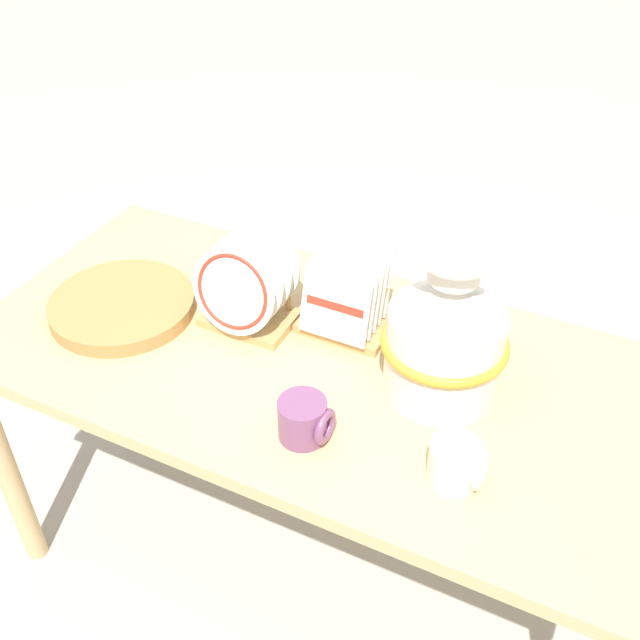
{
  "coord_description": "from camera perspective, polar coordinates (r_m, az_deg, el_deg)",
  "views": [
    {
      "loc": [
        0.54,
        -1.1,
        1.84
      ],
      "look_at": [
        0.0,
        0.0,
        0.87
      ],
      "focal_mm": 42.0,
      "sensor_mm": 36.0,
      "label": 1
    }
  ],
  "objects": [
    {
      "name": "display_table",
      "position": [
        1.69,
        0.0,
        -5.23
      ],
      "size": [
        1.58,
        0.74,
        0.76
      ],
      "color": "tan",
      "rests_on": "ground_plane"
    },
    {
      "name": "dish_rack_square_plates",
      "position": [
        1.68,
        2.05,
        1.15
      ],
      "size": [
        0.2,
        0.16,
        0.18
      ],
      "color": "tan",
      "rests_on": "display_table"
    },
    {
      "name": "ground_plane",
      "position": [
        2.21,
        0.0,
        -17.98
      ],
      "size": [
        14.0,
        14.0,
        0.0
      ],
      "primitive_type": "plane",
      "color": "#B2ADA3"
    },
    {
      "name": "dish_rack_round_plates",
      "position": [
        1.68,
        -5.66,
        2.13
      ],
      "size": [
        0.2,
        0.18,
        0.22
      ],
      "color": "tan",
      "rests_on": "display_table"
    },
    {
      "name": "mug_cream_glaze",
      "position": [
        1.39,
        10.4,
        -10.71
      ],
      "size": [
        0.1,
        0.1,
        0.09
      ],
      "color": "silver",
      "rests_on": "display_table"
    },
    {
      "name": "ceramic_vase",
      "position": [
        1.5,
        9.57,
        -0.96
      ],
      "size": [
        0.26,
        0.26,
        0.34
      ],
      "color": "white",
      "rests_on": "display_table"
    },
    {
      "name": "mug_plum_glaze",
      "position": [
        1.44,
        -1.17,
        -7.62
      ],
      "size": [
        0.1,
        0.1,
        0.09
      ],
      "color": "#7A4770",
      "rests_on": "display_table"
    },
    {
      "name": "wicker_charger_stack",
      "position": [
        1.82,
        -14.83,
        1.06
      ],
      "size": [
        0.34,
        0.34,
        0.04
      ],
      "color": "#AD7F47",
      "rests_on": "display_table"
    }
  ]
}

